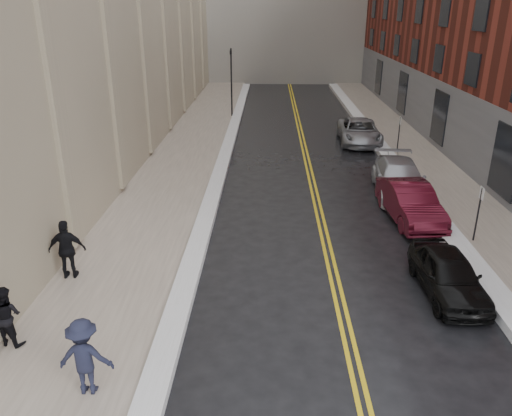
# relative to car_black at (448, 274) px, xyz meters

# --- Properties ---
(ground) EXTENTS (160.00, 160.00, 0.00)m
(ground) POSITION_rel_car_black_xyz_m (-5.79, -4.54, -0.67)
(ground) COLOR black
(ground) RESTS_ON ground
(sidewalk_left) EXTENTS (4.00, 64.00, 0.15)m
(sidewalk_left) POSITION_rel_car_black_xyz_m (-10.29, 11.46, -0.59)
(sidewalk_left) COLOR gray
(sidewalk_left) RESTS_ON ground
(sidewalk_right) EXTENTS (3.00, 64.00, 0.15)m
(sidewalk_right) POSITION_rel_car_black_xyz_m (3.21, 11.46, -0.59)
(sidewalk_right) COLOR gray
(sidewalk_right) RESTS_ON ground
(lane_stripe_a) EXTENTS (0.12, 64.00, 0.01)m
(lane_stripe_a) POSITION_rel_car_black_xyz_m (-3.41, 11.46, -0.66)
(lane_stripe_a) COLOR gold
(lane_stripe_a) RESTS_ON ground
(lane_stripe_b) EXTENTS (0.12, 64.00, 0.01)m
(lane_stripe_b) POSITION_rel_car_black_xyz_m (-3.17, 11.46, -0.66)
(lane_stripe_b) COLOR gold
(lane_stripe_b) RESTS_ON ground
(snow_ridge_left) EXTENTS (0.70, 60.80, 0.26)m
(snow_ridge_left) POSITION_rel_car_black_xyz_m (-7.99, 11.46, -0.54)
(snow_ridge_left) COLOR white
(snow_ridge_left) RESTS_ON ground
(snow_ridge_right) EXTENTS (0.85, 60.80, 0.30)m
(snow_ridge_right) POSITION_rel_car_black_xyz_m (1.36, 11.46, -0.52)
(snow_ridge_right) COLOR white
(snow_ridge_right) RESTS_ON ground
(traffic_signal) EXTENTS (0.18, 0.15, 5.20)m
(traffic_signal) POSITION_rel_car_black_xyz_m (-8.39, 25.46, 2.42)
(traffic_signal) COLOR black
(traffic_signal) RESTS_ON ground
(parking_sign_near) EXTENTS (0.06, 0.35, 2.23)m
(parking_sign_near) POSITION_rel_car_black_xyz_m (2.11, 3.46, 0.69)
(parking_sign_near) COLOR black
(parking_sign_near) RESTS_ON ground
(parking_sign_far) EXTENTS (0.06, 0.35, 2.23)m
(parking_sign_far) POSITION_rel_car_black_xyz_m (2.11, 15.46, 0.69)
(parking_sign_far) COLOR black
(parking_sign_far) RESTS_ON ground
(car_black) EXTENTS (1.71, 3.96, 1.33)m
(car_black) POSITION_rel_car_black_xyz_m (0.00, 0.00, 0.00)
(car_black) COLOR black
(car_black) RESTS_ON ground
(car_maroon) EXTENTS (2.01, 4.73, 1.52)m
(car_maroon) POSITION_rel_car_black_xyz_m (0.31, 5.68, 0.09)
(car_maroon) COLOR #4B0D1B
(car_maroon) RESTS_ON ground
(car_silver_near) EXTENTS (2.57, 5.44, 1.53)m
(car_silver_near) POSITION_rel_car_black_xyz_m (0.58, 8.68, 0.10)
(car_silver_near) COLOR #AAABB2
(car_silver_near) RESTS_ON ground
(car_silver_far) EXTENTS (2.64, 5.41, 1.48)m
(car_silver_far) POSITION_rel_car_black_xyz_m (0.26, 18.01, 0.07)
(car_silver_far) COLOR #93959B
(car_silver_far) RESTS_ON ground
(pedestrian_a) EXTENTS (0.91, 0.79, 1.63)m
(pedestrian_a) POSITION_rel_car_black_xyz_m (-11.99, -2.94, 0.30)
(pedestrian_a) COLOR black
(pedestrian_a) RESTS_ON sidewalk_left
(pedestrian_b) EXTENTS (1.20, 0.69, 1.85)m
(pedestrian_b) POSITION_rel_car_black_xyz_m (-9.41, -4.58, 0.41)
(pedestrian_b) COLOR #1A1C2F
(pedestrian_b) RESTS_ON sidewalk_left
(pedestrian_c) EXTENTS (1.18, 0.59, 1.94)m
(pedestrian_c) POSITION_rel_car_black_xyz_m (-11.70, 0.42, 0.45)
(pedestrian_c) COLOR black
(pedestrian_c) RESTS_ON sidewalk_left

